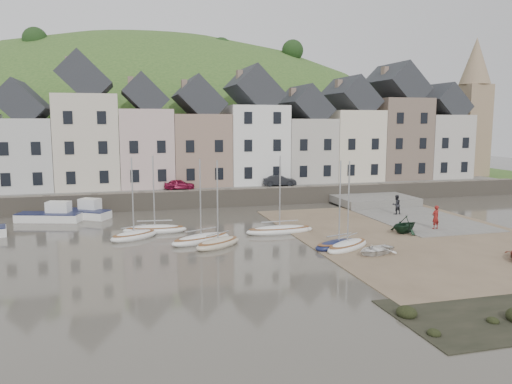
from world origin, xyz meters
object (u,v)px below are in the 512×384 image
object	(u,v)px
person_red	(436,217)
car_left	(179,184)
car_right	(280,181)
sailboat_0	(155,229)
person_dark	(396,205)
rowboat_green	(405,224)
rowboat_white	(375,250)

from	to	relation	value
person_red	car_left	bearing A→B (deg)	-57.05
car_right	car_left	bearing A→B (deg)	100.14
sailboat_0	car_left	bearing A→B (deg)	75.08
sailboat_0	person_red	size ratio (longest dim) A/B	3.31
person_dark	person_red	bearing A→B (deg)	78.44
car_right	person_dark	bearing A→B (deg)	-136.09
sailboat_0	person_red	bearing A→B (deg)	-13.05
sailboat_0	car_right	distance (m)	19.64
person_red	car_right	world-z (taller)	car_right
rowboat_green	car_right	bearing A→B (deg)	172.49
rowboat_green	car_left	xyz separation A→B (m)	(-15.38, 18.64, 1.39)
person_dark	sailboat_0	bearing A→B (deg)	-4.92
sailboat_0	car_right	size ratio (longest dim) A/B	1.73
rowboat_green	person_red	xyz separation A→B (m)	(3.12, 0.51, 0.32)
rowboat_green	person_red	world-z (taller)	person_red
rowboat_white	car_right	distance (m)	23.81
sailboat_0	car_left	distance (m)	13.63
rowboat_green	person_red	distance (m)	3.18
sailboat_0	person_dark	bearing A→B (deg)	3.76
person_dark	car_right	distance (m)	13.97
rowboat_green	car_right	xyz separation A→B (m)	(-4.29, 18.64, 1.45)
rowboat_white	car_right	xyz separation A→B (m)	(0.97, 23.72, 1.85)
person_red	car_right	xyz separation A→B (m)	(-7.41, 18.14, 1.13)
person_dark	car_left	distance (m)	22.13
rowboat_white	person_red	world-z (taller)	person_red
sailboat_0	rowboat_white	bearing A→B (deg)	-38.16
sailboat_0	rowboat_white	distance (m)	17.28
rowboat_white	rowboat_green	world-z (taller)	rowboat_green
sailboat_0	car_right	world-z (taller)	sailboat_0
sailboat_0	car_left	size ratio (longest dim) A/B	1.98
car_left	car_right	distance (m)	11.08
person_dark	car_left	bearing A→B (deg)	-40.27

